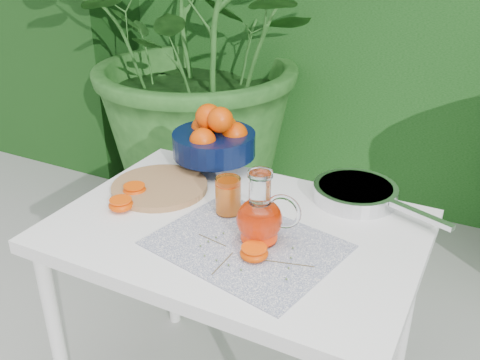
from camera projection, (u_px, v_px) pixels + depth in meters
The scene contains 10 objects.
potted_plant_left at pixel (211, 37), 2.84m from camera, with size 1.88×1.88×1.88m, color #22541C.
white_table at pixel (237, 249), 1.52m from camera, with size 1.00×0.70×0.75m.
placemat at pixel (246, 245), 1.39m from camera, with size 0.46×0.36×0.00m, color #0D1A4B.
cutting_board at pixel (160, 187), 1.67m from camera, with size 0.30×0.30×0.02m, color #A37449.
fruit_bowl at pixel (215, 139), 1.79m from camera, with size 0.29×0.29×0.22m.
juice_pitcher at pixel (260, 218), 1.38m from camera, with size 0.18×0.13×0.20m.
juice_tumbler at pixel (228, 196), 1.52m from camera, with size 0.08×0.08×0.11m.
saute_pan at pixel (356, 192), 1.60m from camera, with size 0.46×0.33×0.05m.
orange_halves at pixel (165, 213), 1.51m from camera, with size 0.55×0.21×0.04m.
thyme_sprigs at pixel (243, 255), 1.34m from camera, with size 0.33×0.19×0.01m.
Camera 1 is at (0.55, -1.19, 1.52)m, focal length 40.00 mm.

